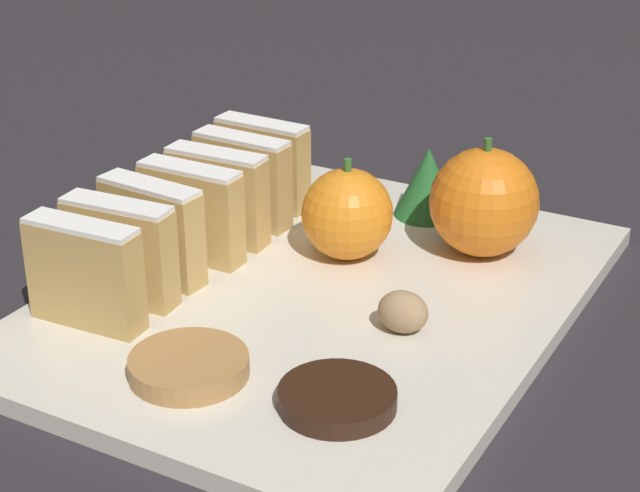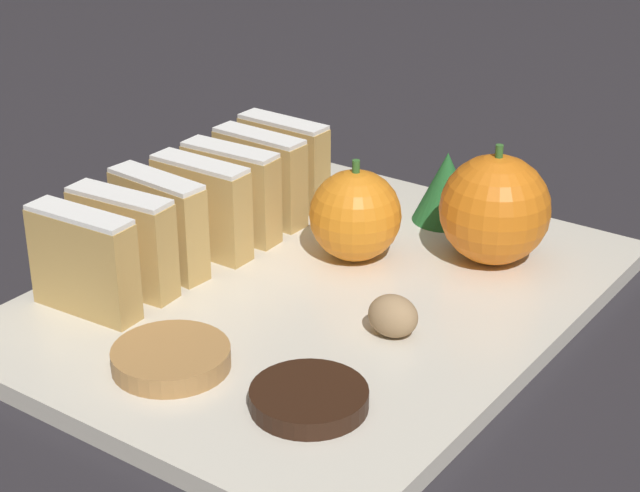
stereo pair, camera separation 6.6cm
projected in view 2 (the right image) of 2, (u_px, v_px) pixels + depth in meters
The scene contains 15 objects.
ground_plane at pixel (320, 306), 0.67m from camera, with size 6.00×6.00×0.00m, color #28262B.
serving_platter at pixel (320, 298), 0.67m from camera, with size 0.29×0.38×0.01m.
stollen_slice_front at pixel (83, 262), 0.63m from camera, with size 0.07×0.02×0.06m.
stollen_slice_second at pixel (123, 242), 0.66m from camera, with size 0.07×0.03×0.06m.
stollen_slice_third at pixel (159, 223), 0.68m from camera, with size 0.07×0.02×0.06m.
stollen_slice_fourth at pixel (200, 208), 0.71m from camera, with size 0.07×0.02×0.06m.
stollen_slice_fifth at pixel (231, 192), 0.73m from camera, with size 0.07×0.02×0.06m.
stollen_slice_sixth at pixel (260, 177), 0.76m from camera, with size 0.07×0.02×0.06m.
stollen_slice_back at pixel (284, 162), 0.78m from camera, with size 0.07×0.02×0.06m.
orange_near at pixel (355, 215), 0.70m from camera, with size 0.06×0.06×0.07m.
orange_far at pixel (495, 209), 0.69m from camera, with size 0.07×0.07×0.08m.
walnut at pixel (393, 316), 0.61m from camera, with size 0.03×0.02×0.02m.
chocolate_cookie at pixel (309, 398), 0.55m from camera, with size 0.06×0.06×0.01m.
gingerbread_cookie at pixel (171, 358), 0.58m from camera, with size 0.07×0.07×0.01m.
evergreen_sprig at pixel (446, 187), 0.76m from camera, with size 0.05×0.05×0.05m.
Camera 2 is at (0.34, -0.48, 0.32)m, focal length 60.00 mm.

